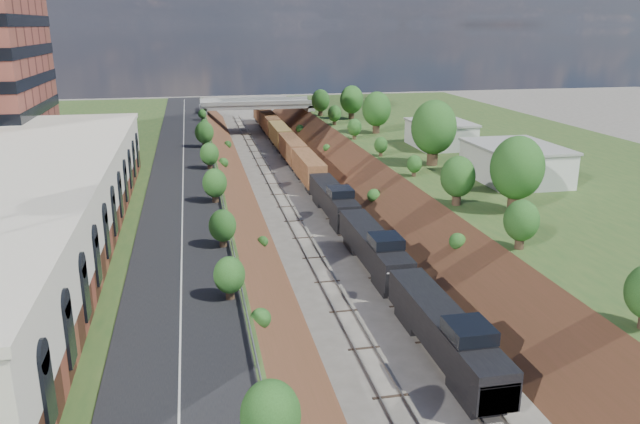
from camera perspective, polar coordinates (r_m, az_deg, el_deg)
platform_left at (r=79.68m, az=-24.96°, el=0.30°), size 44.00×180.00×5.00m
platform_right at (r=90.61m, az=20.03°, el=2.70°), size 44.00×180.00×5.00m
embankment_left at (r=78.16m, az=-8.89°, el=-0.51°), size 10.00×180.00×10.00m
embankment_right at (r=82.04m, az=6.62°, el=0.41°), size 10.00×180.00×10.00m
rail_left_track at (r=78.92m, az=-2.80°, el=-0.09°), size 1.58×180.00×0.18m
rail_right_track at (r=79.84m, az=0.89°, el=0.13°), size 1.58×180.00×0.18m
road at (r=76.78m, az=-12.42°, el=2.89°), size 8.00×180.00×0.10m
guardrail at (r=76.51m, az=-9.37°, el=3.40°), size 0.10×171.00×0.70m
commercial_building at (r=56.34m, az=-25.52°, el=0.26°), size 14.30×62.30×7.00m
overpass at (r=138.57m, az=-5.82°, el=9.19°), size 24.50×8.30×7.40m
white_building_near at (r=78.18m, az=17.41°, el=4.23°), size 9.00×12.00×4.00m
white_building_far at (r=97.46m, az=10.95°, el=6.92°), size 8.00×10.00×3.60m
tree_right_large at (r=64.33m, az=17.58°, el=3.82°), size 5.25×5.25×7.61m
tree_left_crest at (r=38.19m, az=-7.23°, el=-7.95°), size 2.45×2.45×3.55m
freight_train at (r=99.17m, az=-1.74°, el=4.82°), size 2.79×128.18×4.55m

